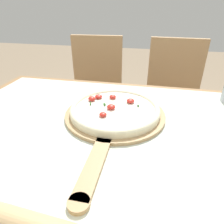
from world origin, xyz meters
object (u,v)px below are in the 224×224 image
pizza (114,109)px  chair_right (172,94)px  chair_left (96,88)px  pizza_peel (112,117)px

pizza → chair_right: bearing=69.4°
pizza → chair_left: chair_left is taller
chair_right → pizza_peel: bearing=-107.7°
pizza_peel → chair_right: bearing=70.0°
pizza → chair_right: size_ratio=0.37×
pizza_peel → chair_left: 0.85m
pizza_peel → pizza: bearing=91.1°
chair_left → pizza_peel: bearing=-73.8°
chair_right → pizza: bearing=-108.3°
pizza_peel → chair_right: (0.28, 0.77, -0.22)m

